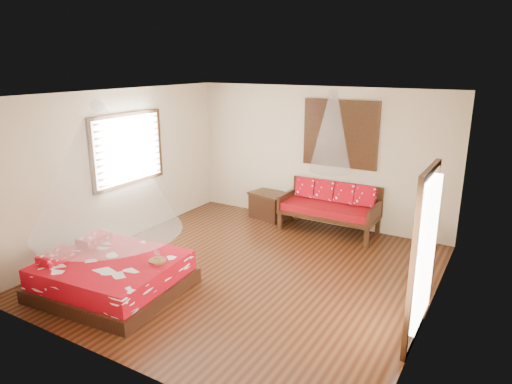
% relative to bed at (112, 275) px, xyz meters
% --- Properties ---
extents(room, '(5.54, 5.54, 2.84)m').
position_rel_bed_xyz_m(room, '(1.37, 1.58, 1.15)').
color(room, black).
rests_on(room, ground).
extents(bed, '(2.06, 1.90, 0.63)m').
position_rel_bed_xyz_m(bed, '(0.00, 0.00, 0.00)').
color(bed, black).
rests_on(bed, floor).
extents(daybed, '(1.89, 0.84, 0.97)m').
position_rel_bed_xyz_m(daybed, '(1.82, 3.97, 0.27)').
color(daybed, black).
rests_on(daybed, floor).
extents(storage_chest, '(0.93, 0.77, 0.56)m').
position_rel_bed_xyz_m(storage_chest, '(0.43, 4.03, 0.03)').
color(storage_chest, black).
rests_on(storage_chest, floor).
extents(shutter_panel, '(1.52, 0.06, 1.32)m').
position_rel_bed_xyz_m(shutter_panel, '(1.82, 4.30, 1.65)').
color(shutter_panel, black).
rests_on(shutter_panel, wall_back).
extents(window_left, '(0.10, 1.74, 1.34)m').
position_rel_bed_xyz_m(window_left, '(-1.34, 1.78, 1.45)').
color(window_left, black).
rests_on(window_left, wall_left).
extents(glazed_door, '(0.08, 1.02, 2.16)m').
position_rel_bed_xyz_m(glazed_door, '(4.08, 0.98, 0.82)').
color(glazed_door, black).
rests_on(glazed_door, floor).
extents(wine_tray, '(0.25, 0.25, 0.20)m').
position_rel_bed_xyz_m(wine_tray, '(0.64, 0.29, 0.30)').
color(wine_tray, brown).
rests_on(wine_tray, bed).
extents(mosquito_net_main, '(2.08, 2.08, 1.80)m').
position_rel_bed_xyz_m(mosquito_net_main, '(0.01, 0.00, 1.60)').
color(mosquito_net_main, white).
rests_on(mosquito_net_main, ceiling).
extents(mosquito_net_daybed, '(0.79, 0.79, 1.50)m').
position_rel_bed_xyz_m(mosquito_net_daybed, '(1.82, 3.83, 1.75)').
color(mosquito_net_daybed, white).
rests_on(mosquito_net_daybed, ceiling).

